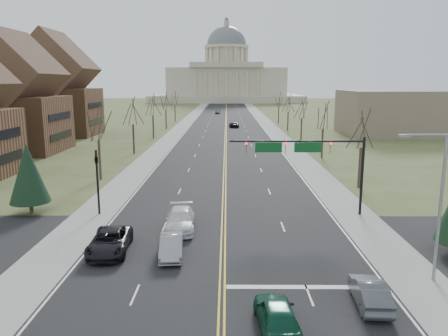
{
  "coord_description": "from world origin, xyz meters",
  "views": [
    {
      "loc": [
        0.27,
        -25.1,
        12.01
      ],
      "look_at": [
        -0.03,
        20.34,
        3.0
      ],
      "focal_mm": 35.0,
      "sensor_mm": 36.0,
      "label": 1
    }
  ],
  "objects_px": {
    "car_sb_inner_second": "(180,220)",
    "car_sb_inner_lead": "(171,246)",
    "street_light": "(437,198)",
    "car_sb_outer_lead": "(110,241)",
    "signal_mast": "(307,153)",
    "car_far_nb": "(234,124)",
    "car_far_sb": "(218,112)",
    "car_nb_outer_lead": "(369,292)",
    "car_nb_inner_lead": "(277,315)",
    "signal_left": "(97,175)"
  },
  "relations": [
    {
      "from": "car_sb_inner_lead",
      "to": "car_nb_outer_lead",
      "type": "bearing_deg",
      "value": -34.9
    },
    {
      "from": "signal_left",
      "to": "car_sb_inner_lead",
      "type": "bearing_deg",
      "value": -51.28
    },
    {
      "from": "signal_mast",
      "to": "car_sb_inner_second",
      "type": "xyz_separation_m",
      "value": [
        -11.02,
        -4.22,
        -4.92
      ]
    },
    {
      "from": "street_light",
      "to": "signal_mast",
      "type": "bearing_deg",
      "value": 111.41
    },
    {
      "from": "signal_left",
      "to": "car_sb_inner_lead",
      "type": "xyz_separation_m",
      "value": [
        7.9,
        -9.85,
        -2.97
      ]
    },
    {
      "from": "car_far_nb",
      "to": "signal_mast",
      "type": "bearing_deg",
      "value": 88.85
    },
    {
      "from": "car_far_nb",
      "to": "car_far_sb",
      "type": "bearing_deg",
      "value": -88.84
    },
    {
      "from": "car_sb_outer_lead",
      "to": "car_far_sb",
      "type": "height_order",
      "value": "car_sb_outer_lead"
    },
    {
      "from": "signal_mast",
      "to": "signal_left",
      "type": "relative_size",
      "value": 2.02
    },
    {
      "from": "car_sb_inner_lead",
      "to": "car_far_sb",
      "type": "height_order",
      "value": "car_sb_inner_lead"
    },
    {
      "from": "car_sb_outer_lead",
      "to": "car_sb_inner_second",
      "type": "xyz_separation_m",
      "value": [
        4.52,
        4.91,
        0.03
      ]
    },
    {
      "from": "car_sb_inner_second",
      "to": "car_far_sb",
      "type": "height_order",
      "value": "car_sb_inner_second"
    },
    {
      "from": "car_sb_outer_lead",
      "to": "car_sb_inner_lead",
      "type": "bearing_deg",
      "value": -13.16
    },
    {
      "from": "car_nb_inner_lead",
      "to": "car_sb_inner_lead",
      "type": "height_order",
      "value": "car_nb_inner_lead"
    },
    {
      "from": "signal_mast",
      "to": "car_far_nb",
      "type": "height_order",
      "value": "signal_mast"
    },
    {
      "from": "signal_mast",
      "to": "signal_left",
      "type": "distance_m",
      "value": 19.06
    },
    {
      "from": "signal_left",
      "to": "car_sb_inner_second",
      "type": "xyz_separation_m",
      "value": [
        7.92,
        -4.22,
        -2.88
      ]
    },
    {
      "from": "signal_mast",
      "to": "car_far_sb",
      "type": "distance_m",
      "value": 128.61
    },
    {
      "from": "car_sb_outer_lead",
      "to": "car_far_sb",
      "type": "relative_size",
      "value": 1.41
    },
    {
      "from": "signal_left",
      "to": "car_nb_outer_lead",
      "type": "relative_size",
      "value": 1.36
    },
    {
      "from": "street_light",
      "to": "car_nb_inner_lead",
      "type": "relative_size",
      "value": 1.92
    },
    {
      "from": "car_nb_outer_lead",
      "to": "car_sb_inner_lead",
      "type": "bearing_deg",
      "value": -26.48
    },
    {
      "from": "car_nb_inner_lead",
      "to": "car_sb_outer_lead",
      "type": "xyz_separation_m",
      "value": [
        -10.82,
        9.97,
        -0.01
      ]
    },
    {
      "from": "signal_mast",
      "to": "car_nb_outer_lead",
      "type": "bearing_deg",
      "value": -87.86
    },
    {
      "from": "car_nb_outer_lead",
      "to": "car_sb_outer_lead",
      "type": "xyz_separation_m",
      "value": [
        -16.16,
        7.41,
        0.07
      ]
    },
    {
      "from": "car_nb_outer_lead",
      "to": "car_sb_inner_second",
      "type": "relative_size",
      "value": 0.78
    },
    {
      "from": "street_light",
      "to": "car_sb_outer_lead",
      "type": "bearing_deg",
      "value": 168.14
    },
    {
      "from": "street_light",
      "to": "car_sb_inner_lead",
      "type": "xyz_separation_m",
      "value": [
        -16.34,
        3.65,
        -4.48
      ]
    },
    {
      "from": "car_sb_inner_second",
      "to": "car_far_sb",
      "type": "xyz_separation_m",
      "value": [
        0.34,
        132.28,
        -0.14
      ]
    },
    {
      "from": "car_nb_inner_lead",
      "to": "car_nb_outer_lead",
      "type": "xyz_separation_m",
      "value": [
        5.34,
        2.55,
        -0.08
      ]
    },
    {
      "from": "car_nb_inner_lead",
      "to": "car_far_nb",
      "type": "distance_m",
      "value": 97.62
    },
    {
      "from": "street_light",
      "to": "car_far_nb",
      "type": "height_order",
      "value": "street_light"
    },
    {
      "from": "street_light",
      "to": "car_sb_inner_lead",
      "type": "bearing_deg",
      "value": 167.42
    },
    {
      "from": "car_nb_inner_lead",
      "to": "car_sb_inner_lead",
      "type": "distance_m",
      "value": 11.19
    },
    {
      "from": "car_far_sb",
      "to": "car_far_nb",
      "type": "bearing_deg",
      "value": -78.75
    },
    {
      "from": "signal_mast",
      "to": "car_sb_inner_second",
      "type": "relative_size",
      "value": 2.13
    },
    {
      "from": "car_sb_inner_second",
      "to": "car_sb_inner_lead",
      "type": "bearing_deg",
      "value": -93.55
    },
    {
      "from": "car_sb_outer_lead",
      "to": "car_far_sb",
      "type": "distance_m",
      "value": 137.27
    },
    {
      "from": "car_sb_inner_second",
      "to": "car_far_sb",
      "type": "relative_size",
      "value": 1.4
    },
    {
      "from": "signal_mast",
      "to": "street_light",
      "type": "height_order",
      "value": "street_light"
    },
    {
      "from": "car_nb_outer_lead",
      "to": "car_sb_outer_lead",
      "type": "bearing_deg",
      "value": -21.31
    },
    {
      "from": "signal_mast",
      "to": "car_sb_outer_lead",
      "type": "distance_m",
      "value": 18.69
    },
    {
      "from": "street_light",
      "to": "car_far_nb",
      "type": "bearing_deg",
      "value": 96.58
    },
    {
      "from": "signal_left",
      "to": "signal_mast",
      "type": "bearing_deg",
      "value": -0.0
    },
    {
      "from": "car_nb_outer_lead",
      "to": "car_sb_inner_second",
      "type": "bearing_deg",
      "value": -43.29
    },
    {
      "from": "signal_mast",
      "to": "car_far_sb",
      "type": "xyz_separation_m",
      "value": [
        -10.68,
        128.06,
        -5.06
      ]
    },
    {
      "from": "car_far_nb",
      "to": "car_far_sb",
      "type": "height_order",
      "value": "car_far_nb"
    },
    {
      "from": "signal_mast",
      "to": "car_far_nb",
      "type": "bearing_deg",
      "value": 93.87
    },
    {
      "from": "car_sb_inner_lead",
      "to": "car_sb_outer_lead",
      "type": "distance_m",
      "value": 4.56
    },
    {
      "from": "signal_mast",
      "to": "signal_left",
      "type": "height_order",
      "value": "signal_mast"
    }
  ]
}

